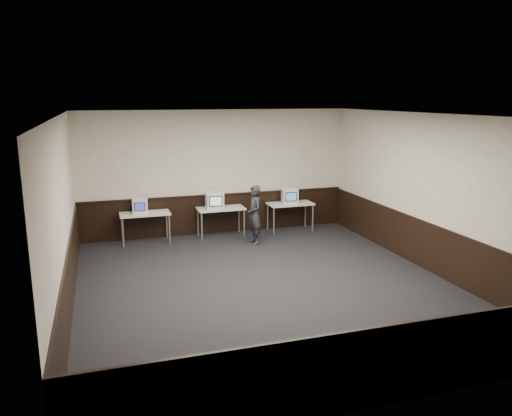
# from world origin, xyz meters

# --- Properties ---
(floor) EXTENTS (8.00, 8.00, 0.00)m
(floor) POSITION_xyz_m (0.00, 0.00, 0.00)
(floor) COLOR black
(floor) RESTS_ON ground
(ceiling) EXTENTS (8.00, 8.00, 0.00)m
(ceiling) POSITION_xyz_m (0.00, 0.00, 3.20)
(ceiling) COLOR white
(ceiling) RESTS_ON back_wall
(back_wall) EXTENTS (7.00, 0.00, 7.00)m
(back_wall) POSITION_xyz_m (0.00, 4.00, 1.60)
(back_wall) COLOR beige
(back_wall) RESTS_ON ground
(front_wall) EXTENTS (7.00, 0.00, 7.00)m
(front_wall) POSITION_xyz_m (0.00, -4.00, 1.60)
(front_wall) COLOR beige
(front_wall) RESTS_ON ground
(left_wall) EXTENTS (0.00, 8.00, 8.00)m
(left_wall) POSITION_xyz_m (-3.50, 0.00, 1.60)
(left_wall) COLOR beige
(left_wall) RESTS_ON ground
(right_wall) EXTENTS (0.00, 8.00, 8.00)m
(right_wall) POSITION_xyz_m (3.50, 0.00, 1.60)
(right_wall) COLOR beige
(right_wall) RESTS_ON ground
(wainscot_back) EXTENTS (6.98, 0.04, 1.00)m
(wainscot_back) POSITION_xyz_m (0.00, 3.98, 0.50)
(wainscot_back) COLOR black
(wainscot_back) RESTS_ON back_wall
(wainscot_front) EXTENTS (6.98, 0.04, 1.00)m
(wainscot_front) POSITION_xyz_m (0.00, -3.98, 0.50)
(wainscot_front) COLOR black
(wainscot_front) RESTS_ON front_wall
(wainscot_left) EXTENTS (0.04, 7.98, 1.00)m
(wainscot_left) POSITION_xyz_m (-3.48, 0.00, 0.50)
(wainscot_left) COLOR black
(wainscot_left) RESTS_ON left_wall
(wainscot_right) EXTENTS (0.04, 7.98, 1.00)m
(wainscot_right) POSITION_xyz_m (3.48, 0.00, 0.50)
(wainscot_right) COLOR black
(wainscot_right) RESTS_ON right_wall
(wainscot_rail) EXTENTS (6.98, 0.06, 0.04)m
(wainscot_rail) POSITION_xyz_m (0.00, 3.96, 1.02)
(wainscot_rail) COLOR black
(wainscot_rail) RESTS_ON wainscot_back
(desk_left) EXTENTS (1.20, 0.60, 0.75)m
(desk_left) POSITION_xyz_m (-1.90, 3.60, 0.68)
(desk_left) COLOR silver
(desk_left) RESTS_ON ground
(desk_center) EXTENTS (1.20, 0.60, 0.75)m
(desk_center) POSITION_xyz_m (0.00, 3.60, 0.68)
(desk_center) COLOR silver
(desk_center) RESTS_ON ground
(desk_right) EXTENTS (1.20, 0.60, 0.75)m
(desk_right) POSITION_xyz_m (1.90, 3.60, 0.68)
(desk_right) COLOR silver
(desk_right) RESTS_ON ground
(emac_left) EXTENTS (0.40, 0.42, 0.35)m
(emac_left) POSITION_xyz_m (-2.00, 3.61, 0.93)
(emac_left) COLOR white
(emac_left) RESTS_ON desk_left
(emac_center) EXTENTS (0.47, 0.50, 0.43)m
(emac_center) POSITION_xyz_m (-0.17, 3.55, 0.97)
(emac_center) COLOR white
(emac_center) RESTS_ON desk_center
(emac_right) EXTENTS (0.47, 0.49, 0.40)m
(emac_right) POSITION_xyz_m (1.87, 3.58, 0.95)
(emac_right) COLOR white
(emac_right) RESTS_ON desk_right
(person) EXTENTS (0.38, 0.55, 1.44)m
(person) POSITION_xyz_m (0.62, 2.70, 0.72)
(person) COLOR #26262C
(person) RESTS_ON ground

